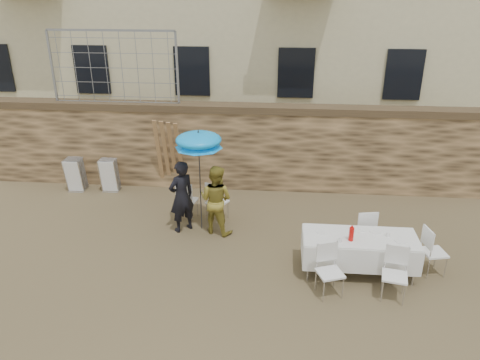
# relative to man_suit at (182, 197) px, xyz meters

# --- Properties ---
(ground) EXTENTS (80.00, 80.00, 0.00)m
(ground) POSITION_rel_man_suit_xyz_m (0.90, -2.52, -0.82)
(ground) COLOR brown
(ground) RESTS_ON ground
(stone_wall) EXTENTS (13.00, 0.50, 2.20)m
(stone_wall) POSITION_rel_man_suit_xyz_m (0.90, 2.48, 0.28)
(stone_wall) COLOR brown
(stone_wall) RESTS_ON ground
(chain_link_fence) EXTENTS (3.20, 0.06, 1.80)m
(chain_link_fence) POSITION_rel_man_suit_xyz_m (-2.10, 2.48, 2.28)
(chain_link_fence) COLOR gray
(chain_link_fence) RESTS_ON stone_wall
(man_suit) EXTENTS (0.70, 0.69, 1.63)m
(man_suit) POSITION_rel_man_suit_xyz_m (0.00, 0.00, 0.00)
(man_suit) COLOR black
(man_suit) RESTS_ON ground
(woman_dress) EXTENTS (0.91, 0.82, 1.55)m
(woman_dress) POSITION_rel_man_suit_xyz_m (0.75, 0.00, -0.04)
(woman_dress) COLOR gold
(woman_dress) RESTS_ON ground
(umbrella) EXTENTS (1.00, 1.00, 2.14)m
(umbrella) POSITION_rel_man_suit_xyz_m (0.40, 0.10, 1.20)
(umbrella) COLOR #3F3F44
(umbrella) RESTS_ON ground
(couple_chair_left) EXTENTS (0.55, 0.55, 0.96)m
(couple_chair_left) POSITION_rel_man_suit_xyz_m (0.00, 0.55, -0.34)
(couple_chair_left) COLOR white
(couple_chair_left) RESTS_ON ground
(couple_chair_right) EXTENTS (0.65, 0.65, 0.96)m
(couple_chair_right) POSITION_rel_man_suit_xyz_m (0.70, 0.55, -0.34)
(couple_chair_right) COLOR white
(couple_chair_right) RESTS_ON ground
(banquet_table) EXTENTS (2.10, 0.85, 0.78)m
(banquet_table) POSITION_rel_man_suit_xyz_m (3.63, -1.31, -0.09)
(banquet_table) COLOR white
(banquet_table) RESTS_ON ground
(soda_bottle) EXTENTS (0.09, 0.09, 0.26)m
(soda_bottle) POSITION_rel_man_suit_xyz_m (3.43, -1.46, 0.09)
(soda_bottle) COLOR red
(soda_bottle) RESTS_ON banquet_table
(table_chair_front_left) EXTENTS (0.62, 0.62, 0.96)m
(table_chair_front_left) POSITION_rel_man_suit_xyz_m (3.03, -2.06, -0.34)
(table_chair_front_left) COLOR white
(table_chair_front_left) RESTS_ON ground
(table_chair_front_right) EXTENTS (0.57, 0.57, 0.96)m
(table_chair_front_right) POSITION_rel_man_suit_xyz_m (4.13, -2.06, -0.34)
(table_chair_front_right) COLOR white
(table_chair_front_right) RESTS_ON ground
(table_chair_back) EXTENTS (0.56, 0.56, 0.96)m
(table_chair_back) POSITION_rel_man_suit_xyz_m (3.83, -0.51, -0.34)
(table_chair_back) COLOR white
(table_chair_back) RESTS_ON ground
(table_chair_side) EXTENTS (0.57, 0.57, 0.96)m
(table_chair_side) POSITION_rel_man_suit_xyz_m (5.03, -1.21, -0.34)
(table_chair_side) COLOR white
(table_chair_side) RESTS_ON ground
(chair_stack_left) EXTENTS (0.46, 0.47, 0.92)m
(chair_stack_left) POSITION_rel_man_suit_xyz_m (-3.20, 1.99, -0.36)
(chair_stack_left) COLOR white
(chair_stack_left) RESTS_ON ground
(chair_stack_right) EXTENTS (0.46, 0.40, 0.92)m
(chair_stack_right) POSITION_rel_man_suit_xyz_m (-2.30, 1.99, -0.36)
(chair_stack_right) COLOR white
(chair_stack_right) RESTS_ON ground
(wood_planks) EXTENTS (0.70, 0.20, 2.00)m
(wood_planks) POSITION_rel_man_suit_xyz_m (-0.70, 2.06, 0.18)
(wood_planks) COLOR #A37749
(wood_planks) RESTS_ON ground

